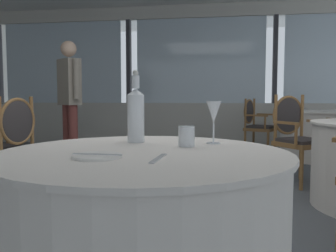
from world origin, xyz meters
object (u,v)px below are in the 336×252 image
dining_chair_1_0 (8,140)px  water_bottle (136,113)px  side_plate (97,156)px  water_tumbler (186,136)px  dining_chair_2_2 (296,131)px  diner_person_0 (70,94)px  dining_chair_0_0 (256,122)px  wine_glass (214,113)px

dining_chair_1_0 → water_bottle: bearing=149.5°
side_plate → water_tumbler: 0.44m
water_bottle → dining_chair_2_2: (1.21, 2.55, -0.31)m
water_bottle → water_tumbler: water_bottle is taller
side_plate → dining_chair_2_2: dining_chair_2_2 is taller
dining_chair_1_0 → diner_person_0: bearing=-73.5°
dining_chair_0_0 → dining_chair_2_2: size_ratio=0.95×
dining_chair_0_0 → dining_chair_1_0: 4.15m
side_plate → dining_chair_2_2: 3.25m
diner_person_0 → wine_glass: bearing=-106.3°
side_plate → wine_glass: bearing=48.7°
water_bottle → dining_chair_1_0: size_ratio=0.35×
wine_glass → dining_chair_1_0: (-1.97, 1.46, -0.33)m
dining_chair_0_0 → diner_person_0: (-2.70, -1.56, 0.46)m
side_plate → diner_person_0: bearing=115.4°
dining_chair_1_0 → diner_person_0: 1.77m
water_tumbler → side_plate: bearing=-129.8°
wine_glass → dining_chair_0_0: 4.77m
water_tumbler → diner_person_0: bearing=121.3°
dining_chair_0_0 → diner_person_0: diner_person_0 is taller
dining_chair_1_0 → diner_person_0: (-0.14, 1.71, 0.44)m
water_tumbler → dining_chair_0_0: 4.89m
wine_glass → dining_chair_2_2: 2.70m
dining_chair_2_2 → wine_glass: bearing=-52.9°
dining_chair_0_0 → dining_chair_2_2: bearing=-58.1°
side_plate → water_tumbler: bearing=50.2°
water_tumbler → dining_chair_2_2: bearing=70.1°
water_bottle → dining_chair_1_0: 2.19m
wine_glass → water_tumbler: size_ratio=2.21×
dining_chair_1_0 → dining_chair_2_2: bearing=-147.1°
water_bottle → dining_chair_0_0: size_ratio=0.36×
side_plate → dining_chair_1_0: dining_chair_1_0 is taller
water_bottle → diner_person_0: 3.62m
wine_glass → water_tumbler: 0.18m
water_bottle → diner_person_0: bearing=118.8°
wine_glass → side_plate: bearing=-131.3°
dining_chair_2_2 → diner_person_0: diner_person_0 is taller
dining_chair_1_0 → wine_glass: bearing=155.3°
water_bottle → water_tumbler: 0.29m
side_plate → dining_chair_0_0: (0.99, 5.17, -0.21)m
side_plate → dining_chair_2_2: size_ratio=0.18×
wine_glass → dining_chair_0_0: wine_glass is taller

